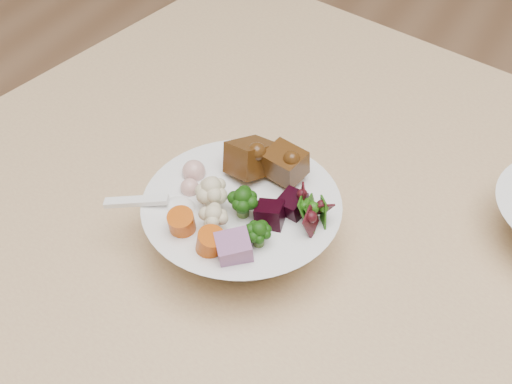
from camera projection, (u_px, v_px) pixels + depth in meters
food_bowl at (244, 220)px, 0.70m from camera, size 0.19×0.19×0.10m
soup_spoon at (169, 206)px, 0.68m from camera, size 0.09×0.05×0.02m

